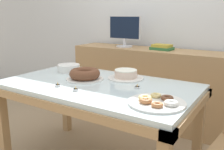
% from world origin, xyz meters
% --- Properties ---
extents(wall_back, '(8.00, 0.10, 2.60)m').
position_xyz_m(wall_back, '(0.00, 1.42, 1.30)').
color(wall_back, silver).
rests_on(wall_back, ground).
extents(dining_table, '(1.57, 0.91, 0.75)m').
position_xyz_m(dining_table, '(0.00, 0.00, 0.66)').
color(dining_table, silver).
rests_on(dining_table, ground).
extents(sideboard, '(2.01, 0.44, 0.90)m').
position_xyz_m(sideboard, '(0.00, 1.12, 0.45)').
color(sideboard, tan).
rests_on(sideboard, ground).
extents(computer_monitor, '(0.42, 0.20, 0.38)m').
position_xyz_m(computer_monitor, '(-0.39, 1.12, 1.09)').
color(computer_monitor, silver).
rests_on(computer_monitor, sideboard).
extents(book_stack, '(0.25, 0.18, 0.06)m').
position_xyz_m(book_stack, '(0.09, 1.12, 0.93)').
color(book_stack, '#2D6638').
rests_on(book_stack, sideboard).
extents(cake_chocolate_round, '(0.31, 0.31, 0.08)m').
position_xyz_m(cake_chocolate_round, '(0.12, 0.25, 0.79)').
color(cake_chocolate_round, white).
rests_on(cake_chocolate_round, dining_table).
extents(cake_golden_bundt, '(0.31, 0.31, 0.09)m').
position_xyz_m(cake_golden_bundt, '(-0.16, 0.04, 0.80)').
color(cake_golden_bundt, white).
rests_on(cake_golden_bundt, dining_table).
extents(pastry_platter, '(0.36, 0.36, 0.04)m').
position_xyz_m(pastry_platter, '(0.58, -0.19, 0.77)').
color(pastry_platter, white).
rests_on(pastry_platter, dining_table).
extents(plate_stack, '(0.21, 0.21, 0.07)m').
position_xyz_m(plate_stack, '(-0.48, 0.19, 0.79)').
color(plate_stack, white).
rests_on(plate_stack, dining_table).
extents(tealight_left_edge, '(0.04, 0.04, 0.04)m').
position_xyz_m(tealight_left_edge, '(-0.01, -0.25, 0.76)').
color(tealight_left_edge, silver).
rests_on(tealight_left_edge, dining_table).
extents(tealight_near_front, '(0.04, 0.04, 0.04)m').
position_xyz_m(tealight_near_front, '(-0.20, -0.24, 0.76)').
color(tealight_near_front, silver).
rests_on(tealight_near_front, dining_table).
extents(tealight_right_edge, '(0.04, 0.04, 0.04)m').
position_xyz_m(tealight_right_edge, '(0.33, 0.04, 0.76)').
color(tealight_right_edge, silver).
rests_on(tealight_right_edge, dining_table).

